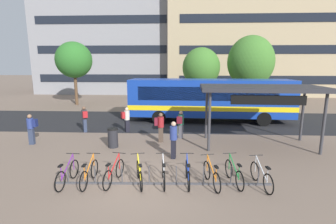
{
  "coord_description": "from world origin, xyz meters",
  "views": [
    {
      "loc": [
        1.4,
        -8.19,
        4.21
      ],
      "look_at": [
        0.8,
        4.53,
        1.78
      ],
      "focal_mm": 26.01,
      "sensor_mm": 36.0,
      "label": 1
    }
  ],
  "objects": [
    {
      "name": "ground",
      "position": [
        0.0,
        0.0,
        0.0
      ],
      "size": [
        200.0,
        200.0,
        0.0
      ],
      "primitive_type": "plane",
      "color": "#7A6656"
    },
    {
      "name": "bus_lane_asphalt",
      "position": [
        0.0,
        10.15,
        0.0
      ],
      "size": [
        80.0,
        7.2,
        0.01
      ],
      "primitive_type": "cube",
      "color": "#232326",
      "rests_on": "ground"
    },
    {
      "name": "city_bus",
      "position": [
        3.75,
        10.15,
        1.78
      ],
      "size": [
        12.11,
        3.0,
        3.2
      ],
      "rotation": [
        0.0,
        0.0,
        -0.04
      ],
      "color": "#14389E",
      "rests_on": "ground"
    },
    {
      "name": "bike_rack",
      "position": [
        0.83,
        -0.1,
        0.09
      ],
      "size": [
        7.79,
        0.34,
        0.7
      ],
      "rotation": [
        0.0,
        0.0,
        0.03
      ],
      "color": "#47474C",
      "rests_on": "ground"
    },
    {
      "name": "parked_bicycle_purple_0",
      "position": [
        -2.58,
        -0.23,
        0.38
      ],
      "size": [
        0.52,
        1.72,
        0.99
      ],
      "rotation": [
        0.0,
        0.0,
        1.53
      ],
      "color": "black",
      "rests_on": "ground"
    },
    {
      "name": "parked_bicycle_orange_1",
      "position": [
        -1.81,
        -0.17,
        0.38
      ],
      "size": [
        0.52,
        1.72,
        0.99
      ],
      "rotation": [
        0.0,
        0.0,
        1.55
      ],
      "color": "black",
      "rests_on": "ground"
    },
    {
      "name": "parked_bicycle_red_2",
      "position": [
        -0.94,
        -0.08,
        0.38
      ],
      "size": [
        0.52,
        1.7,
        0.99
      ],
      "rotation": [
        0.0,
        0.0,
        1.39
      ],
      "color": "black",
      "rests_on": "ground"
    },
    {
      "name": "parked_bicycle_yellow_3",
      "position": [
        -0.01,
        -0.1,
        0.38
      ],
      "size": [
        0.63,
        1.67,
        0.99
      ],
      "rotation": [
        0.0,
        0.0,
        1.84
      ],
      "color": "black",
      "rests_on": "ground"
    },
    {
      "name": "parked_bicycle_silver_4",
      "position": [
        0.86,
        -0.03,
        0.38
      ],
      "size": [
        0.52,
        1.72,
        0.99
      ],
      "rotation": [
        0.0,
        0.0,
        1.68
      ],
      "color": "black",
      "rests_on": "ground"
    },
    {
      "name": "parked_bicycle_blue_5",
      "position": [
        1.72,
        -0.01,
        0.38
      ],
      "size": [
        0.52,
        1.72,
        0.99
      ],
      "rotation": [
        0.0,
        0.0,
        1.61
      ],
      "color": "black",
      "rests_on": "ground"
    },
    {
      "name": "parked_bicycle_orange_6",
      "position": [
        2.57,
        -0.09,
        0.38
      ],
      "size": [
        0.58,
        1.69,
        0.99
      ],
      "rotation": [
        0.0,
        0.0,
        1.79
      ],
      "color": "black",
      "rests_on": "ground"
    },
    {
      "name": "parked_bicycle_green_7",
      "position": [
        3.39,
        0.09,
        0.38
      ],
      "size": [
        0.52,
        1.71,
        0.99
      ],
      "rotation": [
        0.0,
        0.0,
        1.74
      ],
      "color": "black",
      "rests_on": "ground"
    },
    {
      "name": "parked_bicycle_silver_8",
      "position": [
        4.3,
        -0.09,
        0.38
      ],
      "size": [
        0.52,
        1.71,
        0.99
      ],
      "rotation": [
        0.0,
        0.0,
        1.71
      ],
      "color": "black",
      "rests_on": "ground"
    },
    {
      "name": "transit_shelter",
      "position": [
        5.6,
        4.48,
        2.97
      ],
      "size": [
        6.27,
        3.32,
        3.18
      ],
      "rotation": [
        0.0,
        0.0,
        -0.05
      ],
      "color": "#38383D",
      "rests_on": "ground"
    },
    {
      "name": "commuter_olive_pack_0",
      "position": [
        1.16,
        2.48,
        1.01
      ],
      "size": [
        0.39,
        0.56,
        1.74
      ],
      "rotation": [
        0.0,
        0.0,
        4.55
      ],
      "color": "black",
      "rests_on": "ground"
    },
    {
      "name": "commuter_navy_pack_1",
      "position": [
        -6.55,
        4.13,
        0.96
      ],
      "size": [
        0.53,
        0.36,
        1.66
      ],
      "rotation": [
        0.0,
        0.0,
        3.19
      ],
      "color": "#2D3851",
      "rests_on": "ground"
    },
    {
      "name": "commuter_maroon_pack_2",
      "position": [
        0.35,
        4.85,
        0.95
      ],
      "size": [
        0.55,
        0.37,
        1.65
      ],
      "rotation": [
        0.0,
        0.0,
        0.09
      ],
      "color": "#47382D",
      "rests_on": "ground"
    },
    {
      "name": "commuter_maroon_pack_3",
      "position": [
        1.49,
        5.62,
        0.94
      ],
      "size": [
        0.46,
        0.59,
        1.63
      ],
      "rotation": [
        0.0,
        0.0,
        1.25
      ],
      "color": "#565660",
      "rests_on": "ground"
    },
    {
      "name": "commuter_red_pack_4",
      "position": [
        -1.96,
        6.81,
        0.93
      ],
      "size": [
        0.61,
        0.54,
        1.62
      ],
      "rotation": [
        0.0,
        0.0,
        0.57
      ],
      "color": "black",
      "rests_on": "ground"
    },
    {
      "name": "commuter_red_pack_5",
      "position": [
        -4.63,
        6.66,
        0.97
      ],
      "size": [
        0.55,
        0.6,
        1.67
      ],
      "rotation": [
        0.0,
        0.0,
        2.17
      ],
      "color": "#2D3851",
      "rests_on": "ground"
    },
    {
      "name": "trash_bin",
      "position": [
        -2.04,
        3.86,
        0.52
      ],
      "size": [
        0.55,
        0.55,
        1.03
      ],
      "color": "#232328",
      "rests_on": "ground"
    },
    {
      "name": "street_tree_0",
      "position": [
        8.69,
        17.67,
        4.59
      ],
      "size": [
        4.7,
        4.7,
        7.25
      ],
      "color": "brown",
      "rests_on": "ground"
    },
    {
      "name": "street_tree_1",
      "position": [
        -9.81,
        17.64,
        4.79
      ],
      "size": [
        3.77,
        3.77,
        6.7
      ],
      "color": "brown",
      "rests_on": "ground"
    },
    {
      "name": "street_tree_2",
      "position": [
        3.72,
        18.52,
        4.01
      ],
      "size": [
        4.02,
        4.02,
        6.13
      ],
      "color": "brown",
      "rests_on": "ground"
    },
    {
      "name": "building_left_wing",
      "position": [
        -9.69,
        33.06,
        10.08
      ],
      "size": [
        21.05,
        12.64,
        20.16
      ],
      "color": "gray",
      "rests_on": "ground"
    },
    {
      "name": "building_right_wing",
      "position": [
        12.87,
        30.06,
        9.78
      ],
      "size": [
        26.16,
        10.53,
        19.55
      ],
      "color": "tan",
      "rests_on": "ground"
    },
    {
      "name": "building_centre_block",
      "position": [
        3.73,
        38.7,
        5.51
      ],
      "size": [
        19.58,
        12.25,
        11.02
      ],
      "color": "brown",
      "rests_on": "ground"
    }
  ]
}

